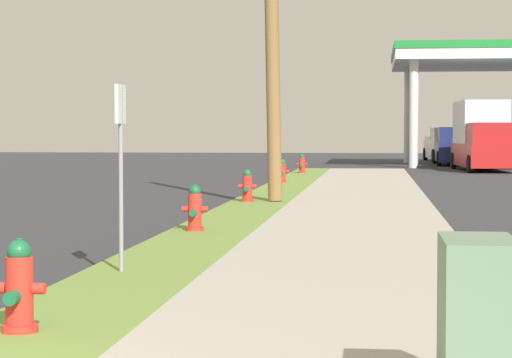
# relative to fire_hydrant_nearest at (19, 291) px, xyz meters

# --- Properties ---
(fire_hydrant_nearest) EXTENTS (0.42, 0.38, 0.74)m
(fire_hydrant_nearest) POSITION_rel_fire_hydrant_nearest_xyz_m (0.00, 0.00, 0.00)
(fire_hydrant_nearest) COLOR red
(fire_hydrant_nearest) RESTS_ON grass_verge
(fire_hydrant_second) EXTENTS (0.42, 0.38, 0.74)m
(fire_hydrant_second) POSITION_rel_fire_hydrant_nearest_xyz_m (-0.08, 8.51, 0.00)
(fire_hydrant_second) COLOR red
(fire_hydrant_second) RESTS_ON grass_verge
(fire_hydrant_third) EXTENTS (0.42, 0.37, 0.74)m
(fire_hydrant_third) POSITION_rel_fire_hydrant_nearest_xyz_m (-0.10, 15.56, 0.00)
(fire_hydrant_third) COLOR red
(fire_hydrant_third) RESTS_ON grass_verge
(fire_hydrant_fourth) EXTENTS (0.42, 0.37, 0.74)m
(fire_hydrant_fourth) POSITION_rel_fire_hydrant_nearest_xyz_m (-0.11, 24.73, 0.00)
(fire_hydrant_fourth) COLOR red
(fire_hydrant_fourth) RESTS_ON grass_verge
(fire_hydrant_fifth) EXTENTS (0.42, 0.38, 0.74)m
(fire_hydrant_fifth) POSITION_rel_fire_hydrant_nearest_xyz_m (-0.02, 32.32, 0.00)
(fire_hydrant_fifth) COLOR red
(fire_hydrant_fifth) RESTS_ON grass_verge
(utility_pole_midground) EXTENTS (0.79, 1.30, 8.24)m
(utility_pole_midground) POSITION_rel_fire_hydrant_nearest_xyz_m (0.43, 15.92, 3.87)
(utility_pole_midground) COLOR olive
(utility_pole_midground) RESTS_ON grass_verge
(utility_cabinet) EXTENTS (0.47, 0.85, 0.99)m
(utility_cabinet) POSITION_rel_fire_hydrant_nearest_xyz_m (3.38, -1.95, 0.13)
(utility_cabinet) COLOR slate
(utility_cabinet) RESTS_ON sidewalk_slab
(street_sign_post) EXTENTS (0.05, 0.36, 2.12)m
(street_sign_post) POSITION_rel_fire_hydrant_nearest_xyz_m (-0.07, 3.58, 1.19)
(street_sign_post) COLOR gray
(street_sign_post) RESTS_ON grass_verge
(car_silver_by_near_pump) EXTENTS (1.96, 4.51, 1.57)m
(car_silver_by_near_pump) POSITION_rel_fire_hydrant_nearest_xyz_m (7.68, 49.73, 0.28)
(car_silver_by_near_pump) COLOR #BCBCC1
(car_silver_by_near_pump) RESTS_ON ground
(car_teal_by_far_pump) EXTENTS (2.14, 4.59, 1.57)m
(car_teal_by_far_pump) POSITION_rel_fire_hydrant_nearest_xyz_m (8.80, 42.73, 0.28)
(car_teal_by_far_pump) COLOR #197075
(car_teal_by_far_pump) RESTS_ON ground
(truck_red_at_forecourt) EXTENTS (2.46, 6.50, 3.11)m
(truck_red_at_forecourt) POSITION_rel_fire_hydrant_nearest_xyz_m (7.55, 38.84, 1.04)
(truck_red_at_forecourt) COLOR red
(truck_red_at_forecourt) RESTS_ON ground
(truck_navy_on_apron) EXTENTS (2.19, 5.43, 1.97)m
(truck_navy_on_apron) POSITION_rel_fire_hydrant_nearest_xyz_m (6.98, 46.74, 0.47)
(truck_navy_on_apron) COLOR navy
(truck_navy_on_apron) RESTS_ON ground
(truck_white_at_far_bay) EXTENTS (2.45, 5.52, 1.97)m
(truck_white_at_far_bay) POSITION_rel_fire_hydrant_nearest_xyz_m (6.94, 53.51, 0.47)
(truck_white_at_far_bay) COLOR white
(truck_white_at_far_bay) RESTS_ON ground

